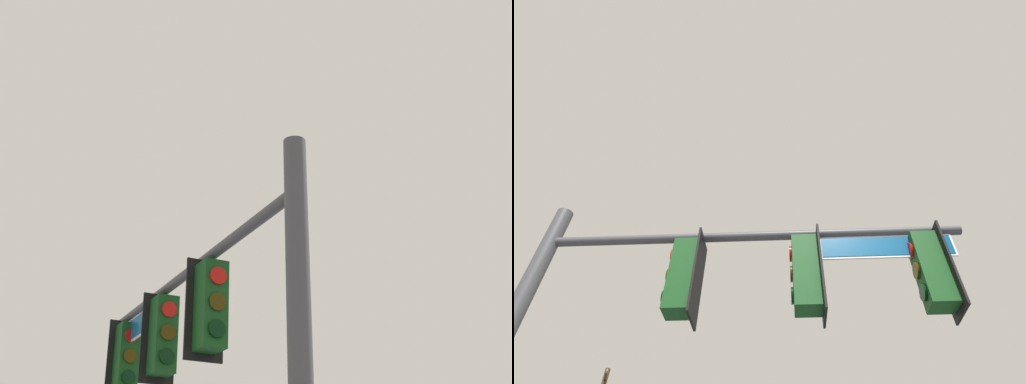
% 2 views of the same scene
% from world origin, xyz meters
% --- Properties ---
extents(signal_pole_near, '(6.11, 0.62, 5.60)m').
position_xyz_m(signal_pole_near, '(-3.70, -7.21, 3.89)').
color(signal_pole_near, '#47474C').
rests_on(signal_pole_near, ground_plane).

